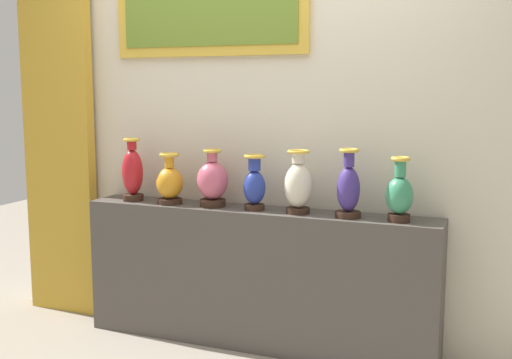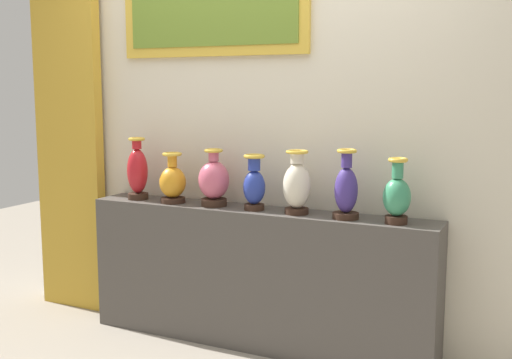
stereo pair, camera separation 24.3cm
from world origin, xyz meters
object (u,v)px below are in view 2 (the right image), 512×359
object	(u,v)px
vase_ivory	(297,185)
vase_amber	(173,182)
vase_indigo	(346,190)
vase_cobalt	(255,185)
vase_crimson	(137,172)
vase_rose	(214,181)
vase_jade	(397,196)

from	to	relation	value
vase_ivory	vase_amber	bearing A→B (deg)	-179.48
vase_ivory	vase_indigo	world-z (taller)	vase_indigo
vase_cobalt	vase_indigo	distance (m)	0.55
vase_crimson	vase_cobalt	xyz separation A→B (m)	(0.83, -0.01, -0.03)
vase_rose	vase_crimson	bearing A→B (deg)	-179.39
vase_rose	vase_cobalt	world-z (taller)	vase_rose
vase_rose	vase_jade	xyz separation A→B (m)	(1.10, -0.03, -0.01)
vase_cobalt	vase_indigo	size ratio (longest dim) A/B	0.86
vase_rose	vase_indigo	bearing A→B (deg)	-1.34
vase_ivory	vase_jade	bearing A→B (deg)	-1.64
vase_crimson	vase_indigo	world-z (taller)	vase_crimson
vase_crimson	vase_cobalt	world-z (taller)	vase_crimson
vase_crimson	vase_ivory	size ratio (longest dim) A/B	1.10
vase_rose	vase_indigo	size ratio (longest dim) A/B	0.91
vase_jade	vase_indigo	bearing A→B (deg)	178.56
vase_crimson	vase_jade	distance (m)	1.65
vase_crimson	vase_indigo	xyz separation A→B (m)	(1.37, -0.01, -0.02)
vase_cobalt	vase_jade	distance (m)	0.82
vase_crimson	vase_cobalt	size ratio (longest dim) A/B	1.21
vase_crimson	vase_rose	size ratio (longest dim) A/B	1.15
vase_cobalt	vase_ivory	distance (m)	0.26
vase_ivory	vase_crimson	bearing A→B (deg)	179.78
vase_amber	vase_cobalt	distance (m)	0.56
vase_crimson	vase_indigo	size ratio (longest dim) A/B	1.04
vase_rose	vase_cobalt	distance (m)	0.28
vase_amber	vase_indigo	distance (m)	1.11
vase_crimson	vase_amber	size ratio (longest dim) A/B	1.26
vase_ivory	vase_indigo	bearing A→B (deg)	-1.83
vase_rose	vase_jade	distance (m)	1.10
vase_amber	vase_indigo	xyz separation A→B (m)	(1.10, -0.00, 0.03)
vase_jade	vase_crimson	bearing A→B (deg)	179.30
vase_crimson	vase_ivory	world-z (taller)	vase_crimson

